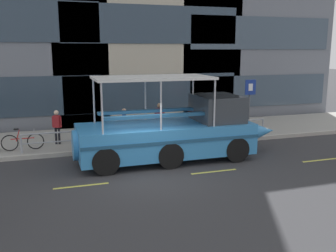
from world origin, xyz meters
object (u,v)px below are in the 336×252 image
pedestrian_mid_right (124,121)px  duck_tour_boat (177,132)px  pedestrian_near_bow (210,115)px  pedestrian_near_stern (57,124)px  leaned_bicycle (23,142)px  pedestrian_mid_left (160,117)px  parking_sign (250,97)px

pedestrian_mid_right → duck_tour_boat: bearing=-64.8°
duck_tour_boat → pedestrian_mid_right: duck_tour_boat is taller
pedestrian_near_bow → pedestrian_mid_right: size_ratio=1.04×
pedestrian_near_stern → leaned_bicycle: bearing=-156.4°
duck_tour_boat → pedestrian_near_stern: duck_tour_boat is taller
pedestrian_near_bow → pedestrian_near_stern: (-7.48, 0.13, -0.01)m
pedestrian_mid_left → pedestrian_mid_right: bearing=170.6°
parking_sign → duck_tour_boat: size_ratio=0.31×
pedestrian_mid_right → parking_sign: bearing=-3.9°
leaned_bicycle → pedestrian_mid_left: (6.22, 0.28, 0.67)m
pedestrian_mid_left → pedestrian_mid_right: size_ratio=1.14×
parking_sign → pedestrian_near_bow: parking_sign is taller
parking_sign → pedestrian_mid_left: bearing=178.1°
duck_tour_boat → pedestrian_mid_left: (0.16, 2.95, 0.12)m
parking_sign → pedestrian_near_stern: (-9.53, 0.52, -0.92)m
duck_tour_boat → pedestrian_mid_left: duck_tour_boat is taller
pedestrian_near_stern → pedestrian_near_bow: bearing=-1.0°
parking_sign → pedestrian_mid_right: (-6.45, 0.44, -0.95)m
leaned_bicycle → pedestrian_near_bow: pedestrian_near_bow is taller
pedestrian_near_bow → pedestrian_mid_left: bearing=-175.3°
pedestrian_near_bow → leaned_bicycle: bearing=-176.7°
pedestrian_mid_right → pedestrian_near_stern: pedestrian_near_stern is taller
parking_sign → pedestrian_near_bow: size_ratio=1.74×
parking_sign → leaned_bicycle: size_ratio=1.57×
pedestrian_mid_left → leaned_bicycle: bearing=-177.4°
parking_sign → pedestrian_near_stern: 9.59m
pedestrian_near_stern → parking_sign: bearing=-3.1°
pedestrian_mid_left → pedestrian_near_stern: pedestrian_mid_left is taller
parking_sign → duck_tour_boat: (-4.93, -2.79, -0.93)m
leaned_bicycle → pedestrian_mid_right: size_ratio=1.15×
leaned_bicycle → pedestrian_mid_right: pedestrian_mid_right is taller
parking_sign → leaned_bicycle: (-10.99, -0.12, -1.48)m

